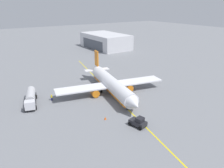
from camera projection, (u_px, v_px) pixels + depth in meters
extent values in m
plane|color=slate|center=(112.00, 94.00, 62.88)|extent=(400.00, 400.00, 0.00)
cylinder|color=white|center=(112.00, 84.00, 61.86)|extent=(25.61, 9.01, 3.84)
cube|color=orange|center=(112.00, 88.00, 62.23)|extent=(24.08, 8.05, 1.07)
cone|color=white|center=(135.00, 104.00, 49.58)|extent=(4.21, 4.33, 3.68)
cone|color=white|center=(96.00, 69.00, 74.61)|extent=(5.50, 4.21, 3.26)
cube|color=orange|center=(97.00, 58.00, 72.62)|extent=(3.21, 1.02, 5.20)
cube|color=white|center=(97.00, 70.00, 73.99)|extent=(4.09, 8.72, 0.24)
cube|color=white|center=(111.00, 85.00, 62.90)|extent=(11.30, 32.13, 0.36)
cylinder|color=orange|center=(128.00, 87.00, 64.42)|extent=(3.57, 2.72, 2.10)
cylinder|color=orange|center=(95.00, 92.00, 60.85)|extent=(3.57, 2.72, 2.10)
cylinder|color=#4C4C51|center=(128.00, 105.00, 53.26)|extent=(0.24, 0.24, 1.22)
cylinder|color=black|center=(128.00, 107.00, 53.48)|extent=(1.16, 0.62, 1.10)
cylinder|color=#4C4C51|center=(118.00, 86.00, 65.11)|extent=(0.24, 0.24, 1.22)
cylinder|color=black|center=(118.00, 88.00, 65.32)|extent=(1.16, 0.62, 1.10)
cylinder|color=#4C4C51|center=(101.00, 89.00, 63.32)|extent=(0.24, 0.24, 1.22)
cylinder|color=black|center=(101.00, 91.00, 63.53)|extent=(1.16, 0.62, 1.10)
cube|color=#2D2D33|center=(31.00, 101.00, 56.80)|extent=(10.63, 5.27, 0.30)
cube|color=silver|center=(30.00, 105.00, 52.20)|extent=(2.59, 2.86, 2.00)
cube|color=black|center=(30.00, 105.00, 51.26)|extent=(0.71, 1.97, 0.90)
cylinder|color=silver|center=(31.00, 95.00, 56.88)|extent=(7.89, 4.30, 2.30)
cylinder|color=black|center=(36.00, 108.00, 53.29)|extent=(1.15, 0.64, 1.10)
cylinder|color=black|center=(25.00, 109.00, 52.59)|extent=(1.15, 0.64, 1.10)
cylinder|color=black|center=(36.00, 97.00, 59.56)|extent=(1.15, 0.64, 1.10)
cylinder|color=black|center=(27.00, 98.00, 58.86)|extent=(1.15, 0.64, 1.10)
cube|color=#232328|center=(138.00, 123.00, 46.05)|extent=(3.97, 2.80, 0.90)
cube|color=black|center=(140.00, 120.00, 45.42)|extent=(1.74, 1.89, 0.90)
cylinder|color=black|center=(130.00, 124.00, 46.35)|extent=(0.85, 0.48, 0.80)
cylinder|color=black|center=(136.00, 121.00, 47.73)|extent=(0.85, 0.48, 0.80)
cylinder|color=black|center=(140.00, 128.00, 44.70)|extent=(0.85, 0.48, 0.80)
cylinder|color=black|center=(145.00, 125.00, 46.08)|extent=(0.85, 0.48, 0.80)
cube|color=navy|center=(52.00, 99.00, 58.53)|extent=(0.49, 0.40, 0.85)
cube|color=yellow|center=(51.00, 96.00, 58.28)|extent=(0.58, 0.46, 0.60)
sphere|color=tan|center=(51.00, 95.00, 58.13)|extent=(0.24, 0.24, 0.24)
cone|color=#F2590F|center=(105.00, 118.00, 48.89)|extent=(0.56, 0.56, 0.62)
cube|color=silver|center=(105.00, 41.00, 125.87)|extent=(30.57, 17.65, 8.08)
cube|color=#4C515B|center=(92.00, 44.00, 121.72)|extent=(21.21, 0.50, 5.33)
cube|color=yellow|center=(112.00, 94.00, 62.87)|extent=(80.13, 17.28, 0.01)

